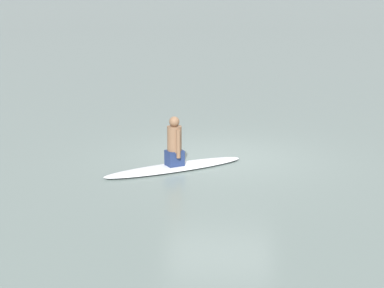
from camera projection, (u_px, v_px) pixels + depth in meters
name	position (u px, v px, depth m)	size (l,w,h in m)	color
ground_plane	(221.00, 158.00, 14.56)	(400.00, 400.00, 0.00)	slate
surfboard	(175.00, 167.00, 13.68)	(3.24, 0.64, 0.09)	white
person_paddler	(174.00, 143.00, 13.55)	(0.44, 0.45, 1.06)	navy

